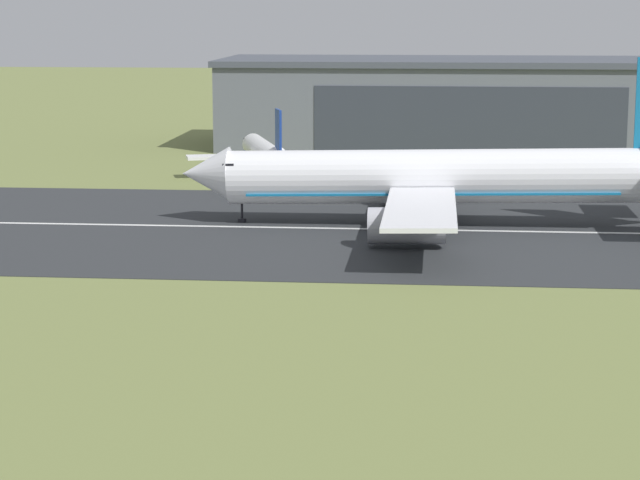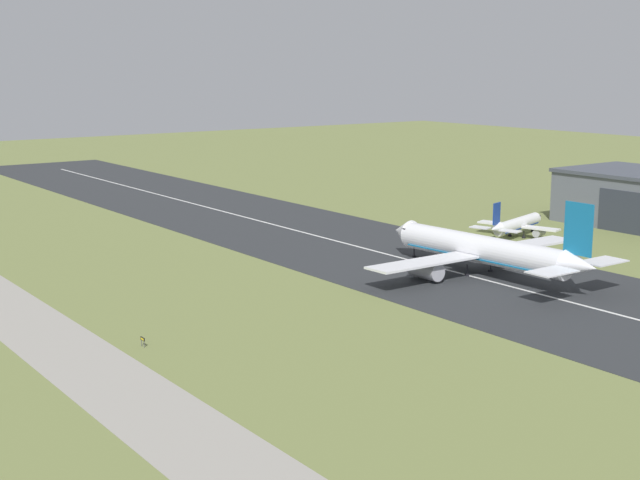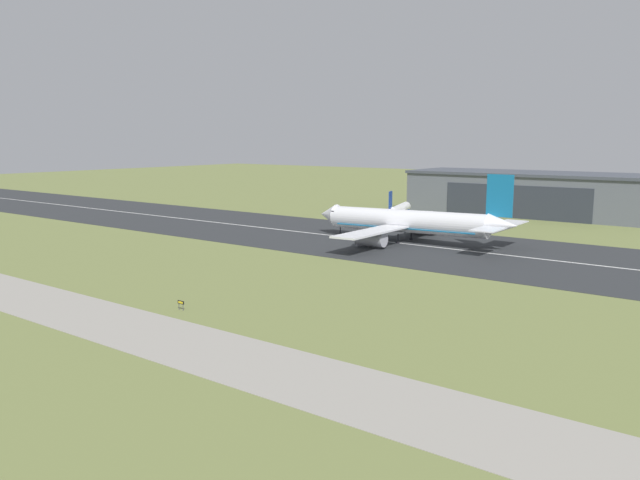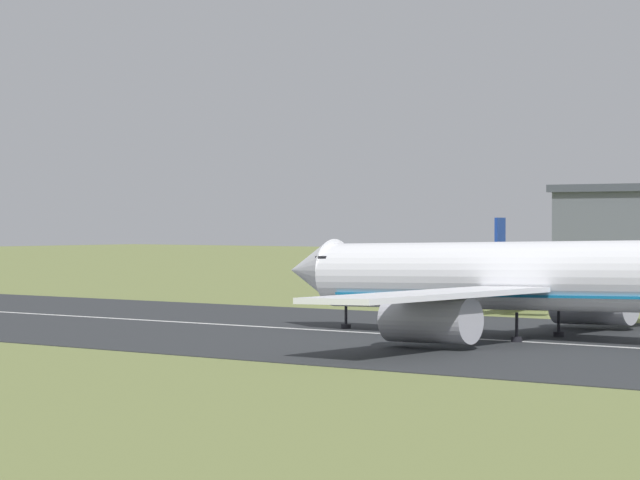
{
  "view_description": "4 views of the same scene",
  "coord_description": "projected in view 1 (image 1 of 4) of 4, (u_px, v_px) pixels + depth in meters",
  "views": [
    {
      "loc": [
        -10.51,
        -9.6,
        21.18
      ],
      "look_at": [
        -18.68,
        77.11,
        4.86
      ],
      "focal_mm": 70.0,
      "sensor_mm": 36.0,
      "label": 1
    },
    {
      "loc": [
        104.61,
        -9.71,
        38.98
      ],
      "look_at": [
        -23.34,
        82.91,
        7.97
      ],
      "focal_mm": 50.0,
      "sensor_mm": 36.0,
      "label": 2
    },
    {
      "loc": [
        59.02,
        -15.78,
        23.84
      ],
      "look_at": [
        -9.54,
        76.0,
        5.22
      ],
      "focal_mm": 35.0,
      "sensor_mm": 36.0,
      "label": 3
    },
    {
      "loc": [
        46.85,
        10.67,
        9.11
      ],
      "look_at": [
        -10.75,
        83.9,
        7.92
      ],
      "focal_mm": 85.0,
      "sensor_mm": 36.0,
      "label": 4
    }
  ],
  "objects": [
    {
      "name": "airplane_landing",
      "position": [
        435.0,
        178.0,
        121.61
      ],
      "size": [
        51.02,
        50.46,
        16.5
      ],
      "color": "white",
      "rests_on": "ground_plane"
    },
    {
      "name": "airplane_parked_centre",
      "position": [
        265.0,
        153.0,
        156.86
      ],
      "size": [
        19.56,
        26.1,
        9.4
      ],
      "color": "white",
      "rests_on": "ground_plane"
    },
    {
      "name": "ground_plane",
      "position": [
        633.0,
        416.0,
        65.58
      ],
      "size": [
        746.94,
        746.94,
        0.0
      ],
      "primitive_type": "plane",
      "color": "olive"
    },
    {
      "name": "runway_centreline",
      "position": [
        546.0,
        232.0,
        118.82
      ],
      "size": [
        456.25,
        0.7,
        0.01
      ],
      "primitive_type": "cube",
      "color": "silver",
      "rests_on": "runway_strip"
    },
    {
      "name": "runway_strip",
      "position": [
        546.0,
        232.0,
        118.83
      ],
      "size": [
        506.94,
        48.11,
        0.06
      ],
      "primitive_type": "cube",
      "color": "#2B2D30",
      "rests_on": "ground_plane"
    },
    {
      "name": "hangar_building",
      "position": [
        467.0,
        103.0,
        191.01
      ],
      "size": [
        75.3,
        27.71,
        13.41
      ],
      "color": "slate",
      "rests_on": "ground_plane"
    }
  ]
}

